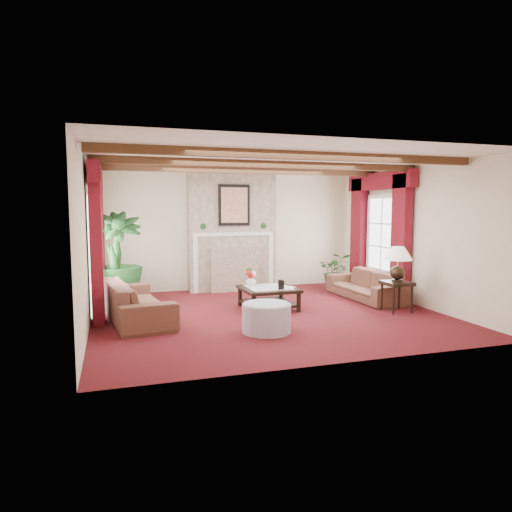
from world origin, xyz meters
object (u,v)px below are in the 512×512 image
object	(u,v)px
coffee_table	(268,298)
ottoman	(267,318)
potted_palm	(116,278)
side_table	(397,296)
sofa_right	(366,280)
sofa_left	(136,294)

from	to	relation	value
coffee_table	ottoman	size ratio (longest dim) A/B	1.32
potted_palm	coffee_table	xyz separation A→B (m)	(2.72, -1.30, -0.31)
coffee_table	ottoman	world-z (taller)	ottoman
side_table	ottoman	bearing A→B (deg)	-167.34
sofa_right	side_table	bearing A→B (deg)	-5.14
sofa_left	side_table	size ratio (longest dim) A/B	4.13
sofa_right	coffee_table	bearing A→B (deg)	-84.78
side_table	ottoman	size ratio (longest dim) A/B	0.75
sofa_left	coffee_table	bearing A→B (deg)	-94.95
side_table	ottoman	distance (m)	2.78
sofa_left	side_table	distance (m)	4.64
coffee_table	sofa_left	bearing A→B (deg)	-177.99
sofa_left	side_table	world-z (taller)	sofa_left
coffee_table	side_table	distance (m)	2.35
sofa_left	coffee_table	xyz separation A→B (m)	(2.41, 0.14, -0.23)
sofa_left	coffee_table	size ratio (longest dim) A/B	2.34
coffee_table	side_table	bearing A→B (deg)	-24.54
sofa_right	coffee_table	xyz separation A→B (m)	(-2.23, -0.27, -0.19)
sofa_right	ottoman	bearing A→B (deg)	-58.74
potted_palm	ottoman	distance (m)	3.58
sofa_right	coffee_table	world-z (taller)	sofa_right
potted_palm	side_table	xyz separation A→B (m)	(4.87, -2.23, -0.23)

